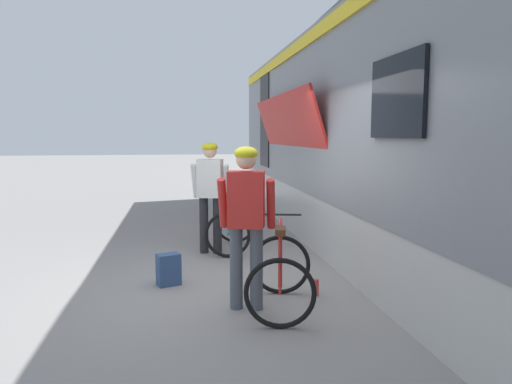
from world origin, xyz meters
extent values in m
plane|color=gray|center=(0.00, 0.00, 0.00)|extent=(80.00, 80.00, 0.00)
cube|color=slate|center=(2.94, -0.21, 2.25)|extent=(3.00, 17.84, 2.70)
cube|color=#B7B7B2|center=(2.94, -0.21, 0.45)|extent=(2.97, 17.84, 0.90)
cube|color=red|center=(1.42, 3.23, 1.80)|extent=(0.55, 4.42, 1.63)
cube|color=black|center=(1.41, -1.18, 2.25)|extent=(0.04, 1.10, 0.80)
cube|color=black|center=(1.43, 6.03, 2.25)|extent=(0.03, 1.10, 2.29)
cylinder|color=#232328|center=(-0.30, 1.90, 0.45)|extent=(0.14, 0.14, 0.90)
cylinder|color=#232328|center=(-0.09, 1.84, 0.45)|extent=(0.14, 0.14, 0.90)
cube|color=white|center=(-0.19, 1.87, 1.20)|extent=(0.43, 0.34, 0.60)
cylinder|color=white|center=(-0.43, 1.99, 1.15)|extent=(0.16, 0.27, 0.56)
cylinder|color=white|center=(0.07, 1.83, 1.15)|extent=(0.16, 0.27, 0.56)
sphere|color=beige|center=(-0.19, 1.87, 1.63)|extent=(0.22, 0.22, 0.22)
ellipsoid|color=yellow|center=(-0.19, 1.87, 1.69)|extent=(0.32, 0.34, 0.14)
cylinder|color=#4C515B|center=(-0.08, -0.60, 0.45)|extent=(0.14, 0.14, 0.90)
cylinder|color=#4C515B|center=(0.13, -0.66, 0.45)|extent=(0.14, 0.14, 0.90)
cube|color=red|center=(0.02, -0.63, 1.20)|extent=(0.43, 0.33, 0.60)
cylinder|color=red|center=(-0.22, -0.53, 1.15)|extent=(0.15, 0.27, 0.56)
cylinder|color=red|center=(0.28, -0.66, 1.15)|extent=(0.15, 0.27, 0.56)
sphere|color=beige|center=(0.02, -0.63, 1.63)|extent=(0.22, 0.22, 0.22)
ellipsoid|color=yellow|center=(0.02, -0.63, 1.69)|extent=(0.32, 0.33, 0.14)
torus|color=black|center=(0.28, 2.53, 0.36)|extent=(0.70, 0.21, 0.71)
torus|color=black|center=(0.04, 1.54, 0.36)|extent=(0.70, 0.21, 0.71)
cylinder|color=#197A7F|center=(0.20, 2.18, 0.60)|extent=(0.19, 0.64, 0.63)
cylinder|color=#197A7F|center=(0.17, 2.07, 0.91)|extent=(0.23, 0.84, 0.04)
cylinder|color=#197A7F|center=(0.10, 1.77, 0.60)|extent=(0.10, 0.28, 0.62)
cylinder|color=#197A7F|center=(0.08, 1.71, 0.33)|extent=(0.11, 0.36, 0.08)
cylinder|color=#197A7F|center=(0.06, 1.60, 0.63)|extent=(0.06, 0.15, 0.56)
cylinder|color=#197A7F|center=(0.27, 2.51, 0.63)|extent=(0.05, 0.09, 0.55)
cylinder|color=black|center=(0.27, 2.48, 0.97)|extent=(0.47, 0.13, 0.02)
cube|color=#4C2D19|center=(0.06, 1.62, 0.96)|extent=(0.15, 0.26, 0.06)
torus|color=black|center=(0.49, -0.22, 0.36)|extent=(0.70, 0.20, 0.71)
torus|color=black|center=(0.27, -1.22, 0.36)|extent=(0.70, 0.20, 0.71)
cylinder|color=red|center=(0.41, -0.57, 0.60)|extent=(0.18, 0.64, 0.63)
cylinder|color=red|center=(0.38, -0.69, 0.91)|extent=(0.22, 0.84, 0.04)
cylinder|color=red|center=(0.32, -0.99, 0.60)|extent=(0.10, 0.28, 0.62)
cylinder|color=red|center=(0.31, -1.04, 0.33)|extent=(0.10, 0.36, 0.08)
cylinder|color=red|center=(0.28, -1.16, 0.63)|extent=(0.05, 0.15, 0.56)
cylinder|color=red|center=(0.48, -0.25, 0.63)|extent=(0.05, 0.09, 0.55)
cylinder|color=black|center=(0.48, -0.27, 0.97)|extent=(0.47, 0.13, 0.02)
cube|color=#4C2D19|center=(0.29, -1.13, 0.96)|extent=(0.15, 0.26, 0.06)
cube|color=navy|center=(-0.83, 0.33, 0.20)|extent=(0.32, 0.27, 0.40)
cylinder|color=red|center=(0.89, -0.34, 0.09)|extent=(0.07, 0.07, 0.19)
camera|label=1|loc=(-0.68, -5.54, 1.88)|focal=33.17mm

